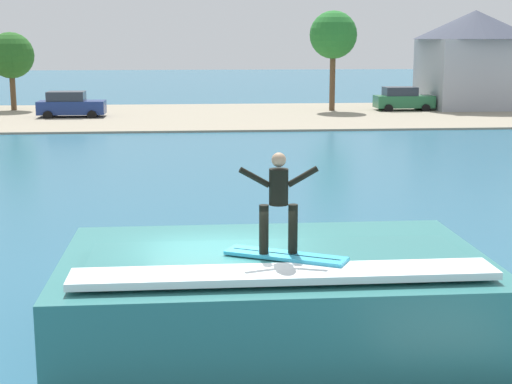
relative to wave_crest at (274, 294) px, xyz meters
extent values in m
plane|color=#275D79|center=(-0.99, 0.24, -0.80)|extent=(260.00, 260.00, 0.00)
cube|color=#2D716F|center=(0.00, 0.04, -0.04)|extent=(7.50, 4.78, 1.52)
cube|color=#2D716F|center=(0.00, -0.55, 0.80)|extent=(6.37, 2.15, 0.17)
cube|color=white|center=(0.00, -1.51, 0.84)|extent=(6.75, 0.86, 0.12)
cube|color=#33A5CC|center=(0.10, -0.78, 0.93)|extent=(2.06, 1.40, 0.06)
cube|color=black|center=(0.10, -0.78, 0.96)|extent=(1.70, 0.92, 0.01)
cylinder|color=black|center=(-0.26, -0.72, 1.38)|extent=(0.16, 0.16, 0.83)
cylinder|color=black|center=(0.23, -0.72, 1.38)|extent=(0.16, 0.16, 0.83)
cylinder|color=black|center=(-0.02, -0.72, 2.10)|extent=(0.32, 0.32, 0.60)
sphere|color=tan|center=(-0.02, -0.72, 2.55)|extent=(0.24, 0.24, 0.24)
cylinder|color=black|center=(-0.42, -0.72, 2.26)|extent=(0.53, 0.10, 0.36)
cylinder|color=black|center=(0.38, -0.72, 2.26)|extent=(0.53, 0.10, 0.36)
cube|color=gray|center=(-0.99, 41.19, -0.74)|extent=(120.00, 19.05, 0.12)
cube|color=navy|center=(-9.39, 40.61, -0.03)|extent=(4.51, 1.98, 0.90)
cube|color=#262D38|center=(-9.73, 40.61, 0.74)|extent=(2.48, 1.78, 0.64)
cylinder|color=black|center=(-7.93, 41.65, -0.48)|extent=(0.64, 0.22, 0.64)
cylinder|color=black|center=(-7.93, 39.57, -0.48)|extent=(0.64, 0.22, 0.64)
cylinder|color=black|center=(-10.86, 41.65, -0.48)|extent=(0.64, 0.22, 0.64)
cylinder|color=black|center=(-10.86, 39.57, -0.48)|extent=(0.64, 0.22, 0.64)
cube|color=#23663D|center=(14.72, 43.67, -0.03)|extent=(4.34, 1.88, 0.90)
cube|color=#262D38|center=(14.40, 43.67, 0.74)|extent=(2.39, 1.69, 0.64)
cylinder|color=black|center=(16.13, 44.66, -0.48)|extent=(0.64, 0.22, 0.64)
cylinder|color=black|center=(16.13, 42.69, -0.48)|extent=(0.64, 0.22, 0.64)
cylinder|color=black|center=(13.31, 44.66, -0.48)|extent=(0.64, 0.22, 0.64)
cylinder|color=black|center=(13.31, 42.69, -0.48)|extent=(0.64, 0.22, 0.64)
cube|color=#9EA3AD|center=(20.71, 45.68, 1.88)|extent=(7.24, 7.65, 5.38)
cone|color=#383D4C|center=(20.71, 45.68, 5.67)|extent=(9.49, 9.49, 2.19)
cylinder|color=brown|center=(-14.53, 46.34, 0.78)|extent=(0.41, 0.41, 3.17)
sphere|color=#245C1F|center=(-14.53, 46.34, 3.39)|extent=(3.41, 3.41, 3.41)
cylinder|color=brown|center=(9.30, 43.93, 1.51)|extent=(0.41, 0.41, 4.64)
sphere|color=#27732C|center=(9.30, 43.93, 4.88)|extent=(3.51, 3.51, 3.51)
camera|label=1|loc=(-1.49, -13.07, 4.46)|focal=53.96mm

